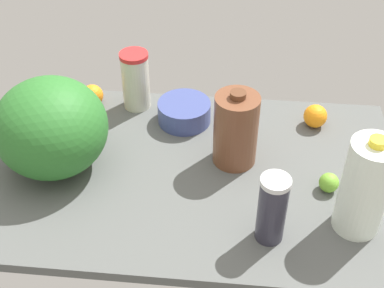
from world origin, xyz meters
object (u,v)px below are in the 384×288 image
object	(u,v)px
tumbler_cup	(136,80)
orange_by_jug	(36,108)
lime_near_front	(329,183)
mixing_bowl	(184,112)
orange_far_back	(92,95)
watermelon	(51,128)
orange_beside_bowl	(315,116)
milk_jug	(365,187)
shaker_bottle	(272,209)
chocolate_milk_jug	(236,129)

from	to	relation	value
tumbler_cup	orange_by_jug	xyz separation A→B (cm)	(30.92, 10.37, -5.78)
lime_near_front	tumbler_cup	bearing A→B (deg)	-30.10
mixing_bowl	orange_far_back	world-z (taller)	orange_far_back
lime_near_front	orange_by_jug	size ratio (longest dim) A/B	0.66
watermelon	orange_beside_bowl	distance (cm)	81.12
milk_jug	shaker_bottle	bearing A→B (deg)	15.08
tumbler_cup	orange_by_jug	distance (cm)	33.12
tumbler_cup	orange_by_jug	size ratio (longest dim) A/B	2.36
chocolate_milk_jug	milk_jug	bearing A→B (deg)	144.82
tumbler_cup	orange_by_jug	bearing A→B (deg)	18.54
tumbler_cup	watermelon	xyz separation A→B (cm)	(17.70, 31.91, 3.93)
chocolate_milk_jug	orange_beside_bowl	world-z (taller)	chocolate_milk_jug
tumbler_cup	chocolate_milk_jug	xyz separation A→B (cm)	(-33.36, 24.31, 1.24)
milk_jug	watermelon	distance (cm)	84.68
chocolate_milk_jug	tumbler_cup	bearing A→B (deg)	-36.08
lime_near_front	chocolate_milk_jug	bearing A→B (deg)	-21.43
tumbler_cup	lime_near_front	xyz separation A→B (cm)	(-59.85, 34.70, -7.23)
milk_jug	watermelon	xyz separation A→B (cm)	(83.31, -15.13, 0.28)
tumbler_cup	watermelon	world-z (taller)	watermelon
orange_by_jug	orange_beside_bowl	bearing A→B (deg)	-176.79
lime_near_front	watermelon	bearing A→B (deg)	-2.06
orange_beside_bowl	orange_far_back	bearing A→B (deg)	-3.48
shaker_bottle	orange_far_back	world-z (taller)	shaker_bottle
chocolate_milk_jug	shaker_bottle	bearing A→B (deg)	109.05
watermelon	mixing_bowl	xyz separation A→B (cm)	(-34.33, -24.95, -10.48)
milk_jug	watermelon	world-z (taller)	milk_jug
tumbler_cup	orange_far_back	world-z (taller)	tumbler_cup
orange_far_back	orange_beside_bowl	size ratio (longest dim) A/B	0.98
mixing_bowl	orange_beside_bowl	size ratio (longest dim) A/B	2.28
orange_beside_bowl	lime_near_front	distance (cm)	29.39
milk_jug	lime_near_front	xyz separation A→B (cm)	(5.77, -12.34, -10.88)
orange_beside_bowl	lime_near_front	xyz separation A→B (cm)	(-1.58, 29.33, -0.94)
shaker_bottle	mixing_bowl	world-z (taller)	shaker_bottle
watermelon	orange_beside_bowl	bearing A→B (deg)	-160.74
orange_far_back	orange_by_jug	world-z (taller)	orange_by_jug
tumbler_cup	orange_beside_bowl	bearing A→B (deg)	174.74
shaker_bottle	orange_by_jug	xyz separation A→B (cm)	(74.21, -42.69, -5.74)
watermelon	lime_near_front	bearing A→B (deg)	177.94
chocolate_milk_jug	milk_jug	size ratio (longest dim) A/B	0.83
tumbler_cup	shaker_bottle	size ratio (longest dim) A/B	1.00
shaker_bottle	lime_near_front	bearing A→B (deg)	-132.06
tumbler_cup	mixing_bowl	xyz separation A→B (cm)	(-16.63, 6.96, -6.55)
tumbler_cup	shaker_bottle	world-z (taller)	same
chocolate_milk_jug	watermelon	size ratio (longest dim) A/B	0.76
tumbler_cup	chocolate_milk_jug	distance (cm)	41.30
chocolate_milk_jug	mixing_bowl	world-z (taller)	chocolate_milk_jug
watermelon	mixing_bowl	distance (cm)	43.71
tumbler_cup	chocolate_milk_jug	size ratio (longest dim) A/B	0.83
milk_jug	mixing_bowl	xyz separation A→B (cm)	(48.99, -40.08, -10.20)
milk_jug	tumbler_cup	bearing A→B (deg)	-35.64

